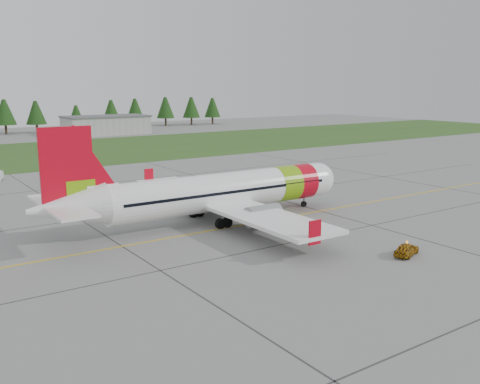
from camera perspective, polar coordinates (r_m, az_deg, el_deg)
ground at (r=52.26m, az=6.49°, el=-5.17°), size 320.00×320.00×0.00m
aircraft at (r=58.65m, az=-2.38°, el=-0.04°), size 36.68×33.62×11.12m
follow_me_car at (r=49.32m, az=17.42°, el=-4.63°), size 1.51×1.64×3.34m
grass_strip at (r=125.04m, az=-18.95°, el=4.00°), size 320.00×50.00×0.03m
taxi_guideline at (r=58.29m, az=1.34°, el=-3.33°), size 120.00×0.25×0.02m
hangar_east at (r=166.59m, az=-14.08°, el=6.88°), size 24.00×12.00×5.20m
treeline at (r=179.04m, az=-23.98°, el=7.31°), size 160.00×8.00×10.00m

